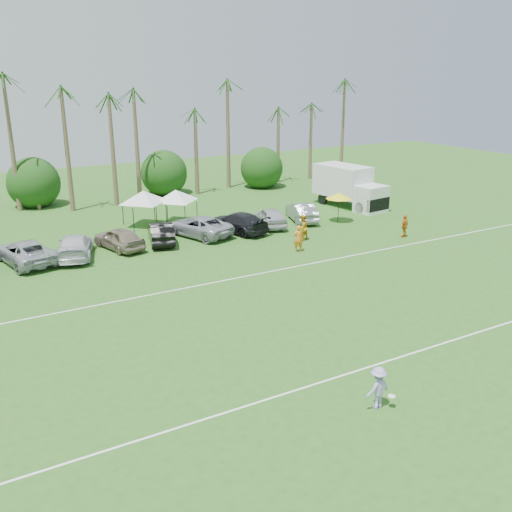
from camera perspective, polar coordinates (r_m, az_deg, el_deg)
ground at (r=22.57m, az=13.50°, el=-13.25°), size 120.00×120.00×0.00m
field_lines at (r=28.15m, az=2.35°, el=-6.16°), size 80.00×12.10×0.01m
palm_tree_4 at (r=52.76m, az=-19.57°, el=12.60°), size 2.40×2.40×8.90m
palm_tree_5 at (r=53.59m, az=-15.37°, el=13.99°), size 2.40×2.40×9.90m
palm_tree_6 at (r=54.71m, az=-11.26°, el=15.25°), size 2.40×2.40×10.90m
palm_tree_7 at (r=56.10m, az=-7.30°, el=16.37°), size 2.40×2.40×11.90m
palm_tree_8 at (r=58.35m, az=-2.53°, el=14.00°), size 2.40×2.40×8.90m
palm_tree_9 at (r=60.75m, az=1.79°, el=14.99°), size 2.40×2.40×9.90m
palm_tree_10 at (r=63.47m, az=5.80°, el=15.82°), size 2.40×2.40×10.90m
palm_tree_11 at (r=65.85m, az=8.79°, el=16.52°), size 2.40×2.40×11.90m
bush_tree_1 at (r=54.14m, az=-21.23°, el=6.43°), size 4.00×4.00×4.00m
bush_tree_2 at (r=57.11m, az=-9.23°, el=7.96°), size 4.00×4.00×4.00m
bush_tree_3 at (r=61.29m, az=-0.38°, el=8.86°), size 4.00×4.00×4.00m
sideline_player_a at (r=38.09m, az=4.25°, el=1.76°), size 0.75×0.59×1.81m
sideline_player_b at (r=40.71m, az=4.68°, el=2.86°), size 1.03×0.88×1.87m
sideline_player_c at (r=42.76m, az=14.63°, el=2.92°), size 1.05×0.74×1.65m
box_truck at (r=51.40m, az=9.32°, el=6.98°), size 3.49×7.21×3.57m
canopy_tent_left at (r=44.78m, az=-11.24°, el=6.42°), size 4.04×4.04×3.27m
canopy_tent_right at (r=45.41m, az=-8.06°, el=6.57°), size 3.84×3.84×3.11m
market_umbrella at (r=45.86m, az=8.29°, el=5.97°), size 2.12×2.12×2.36m
frisbee_player at (r=21.24m, az=12.09°, el=-12.76°), size 1.09×0.75×1.60m
parked_car_2 at (r=38.47m, az=-22.08°, el=0.38°), size 3.51×5.79×1.50m
parked_car_3 at (r=38.68m, az=-17.65°, el=0.96°), size 3.55×5.57×1.50m
parked_car_4 at (r=39.68m, az=-13.55°, el=1.73°), size 2.83×4.71×1.50m
parked_car_5 at (r=40.57m, az=-9.50°, el=2.35°), size 2.75×4.82×1.50m
parked_car_6 at (r=41.84m, az=-5.76°, el=2.99°), size 4.19×5.93×1.50m
parked_car_7 at (r=42.74m, az=-1.85°, el=3.39°), size 3.45×5.55×1.50m
parked_car_8 at (r=44.35m, az=1.46°, el=3.93°), size 2.93×4.73×1.50m
parked_car_9 at (r=46.07m, az=4.56°, el=4.42°), size 2.91×4.82×1.50m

